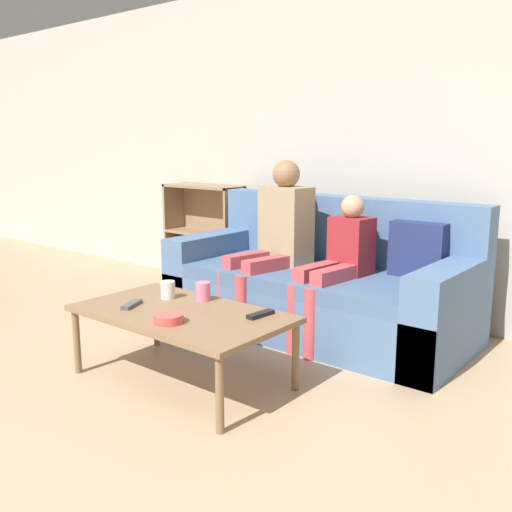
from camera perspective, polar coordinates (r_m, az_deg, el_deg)
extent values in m
plane|color=tan|center=(2.56, -23.07, -20.50)|extent=(22.00, 22.00, 0.00)
cube|color=#B7B2A8|center=(4.42, 12.58, 10.91)|extent=(12.00, 0.06, 2.60)
cube|color=#4C6B93|center=(4.03, 5.86, -5.15)|extent=(2.11, 0.93, 0.35)
cube|color=#466288|center=(3.90, 5.20, -2.29)|extent=(1.67, 0.75, 0.10)
cube|color=#4C6B93|center=(4.23, 8.79, 2.70)|extent=(2.11, 0.18, 0.48)
cube|color=#4C6B93|center=(4.56, -4.10, -1.47)|extent=(0.22, 0.93, 0.61)
cube|color=#4C6B93|center=(3.59, 18.71, -5.62)|extent=(0.22, 0.93, 0.61)
cube|color=navy|center=(3.83, 15.86, 0.59)|extent=(0.36, 0.12, 0.36)
cube|color=#8E7051|center=(5.61, -8.09, 2.51)|extent=(0.02, 0.28, 0.92)
cube|color=#8E7051|center=(5.08, -2.13, 1.69)|extent=(0.02, 0.28, 0.92)
cube|color=#8E7051|center=(5.43, -4.32, 2.30)|extent=(0.80, 0.02, 0.92)
cube|color=#8E7051|center=(5.43, -5.17, -2.57)|extent=(0.80, 0.28, 0.02)
cube|color=#8E7051|center=(5.34, -5.26, 2.32)|extent=(0.75, 0.28, 0.02)
cube|color=#8E7051|center=(5.29, -5.35, 6.95)|extent=(0.80, 0.28, 0.02)
cube|color=#B77542|center=(5.62, -7.84, -0.33)|extent=(0.05, 0.19, 0.32)
cube|color=#993D84|center=(5.59, -7.46, -0.63)|extent=(0.04, 0.18, 0.28)
cube|color=#2D7A4C|center=(5.55, -7.03, -0.52)|extent=(0.06, 0.21, 0.31)
cube|color=gold|center=(5.50, -6.65, -0.28)|extent=(0.05, 0.19, 0.38)
cube|color=#33519E|center=(5.47, -6.18, -0.86)|extent=(0.04, 0.23, 0.28)
cube|color=#232328|center=(5.42, -5.87, -0.49)|extent=(0.04, 0.17, 0.36)
cube|color=#993D84|center=(5.39, -5.40, -0.50)|extent=(0.05, 0.21, 0.38)
cylinder|color=brown|center=(3.46, -17.49, -8.16)|extent=(0.04, 0.04, 0.38)
cylinder|color=brown|center=(2.66, -3.65, -13.67)|extent=(0.04, 0.04, 0.38)
cylinder|color=brown|center=(3.80, -9.95, -6.04)|extent=(0.04, 0.04, 0.38)
cylinder|color=brown|center=(3.09, 3.98, -10.02)|extent=(0.04, 0.04, 0.38)
cube|color=brown|center=(3.16, -7.49, -5.74)|extent=(1.19, 0.68, 0.03)
cylinder|color=#C6474C|center=(3.98, -3.36, -4.57)|extent=(0.11, 0.11, 0.45)
cylinder|color=#C6474C|center=(3.81, -1.44, -5.25)|extent=(0.11, 0.11, 0.45)
cube|color=#C6474C|center=(4.06, -0.64, -0.32)|extent=(0.18, 0.43, 0.09)
cube|color=#C6474C|center=(3.90, 1.33, -0.81)|extent=(0.18, 0.43, 0.09)
cube|color=#9E8966|center=(4.10, 2.98, 3.09)|extent=(0.42, 0.27, 0.56)
sphere|color=#936B4C|center=(4.06, 3.04, 8.20)|extent=(0.20, 0.20, 0.20)
cylinder|color=#C6474C|center=(3.60, 3.78, -6.28)|extent=(0.10, 0.10, 0.45)
cylinder|color=#C6474C|center=(3.52, 5.51, -6.75)|extent=(0.10, 0.10, 0.45)
cube|color=#C6474C|center=(3.71, 6.32, -1.49)|extent=(0.14, 0.42, 0.09)
cube|color=#C6474C|center=(3.63, 8.05, -1.83)|extent=(0.14, 0.42, 0.09)
cube|color=maroon|center=(3.84, 9.51, 1.04)|extent=(0.28, 0.23, 0.38)
sphere|color=tan|center=(3.80, 9.64, 4.88)|extent=(0.15, 0.15, 0.15)
cylinder|color=pink|center=(3.33, -5.32, -3.55)|extent=(0.09, 0.09, 0.11)
cylinder|color=silver|center=(3.40, -8.80, -3.36)|extent=(0.08, 0.08, 0.10)
cube|color=#47474C|center=(3.28, -12.32, -4.76)|extent=(0.11, 0.18, 0.02)
cube|color=black|center=(3.03, 0.46, -5.86)|extent=(0.06, 0.17, 0.02)
cylinder|color=#DB4C47|center=(2.96, -8.74, -6.19)|extent=(0.15, 0.15, 0.05)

